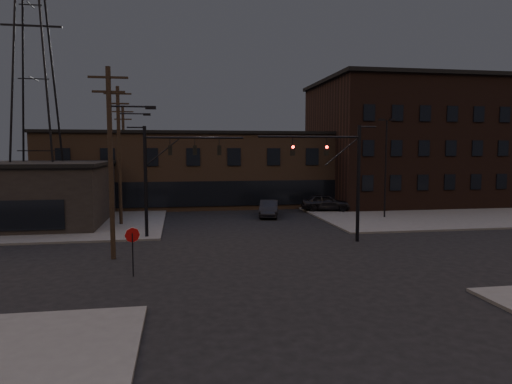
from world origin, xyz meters
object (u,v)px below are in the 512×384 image
traffic_signal_far (164,168)px  parked_car_lot_b (381,197)px  traffic_signal_near (343,170)px  stop_sign (132,240)px  car_crossing (269,208)px  parked_car_lot_a (326,202)px

traffic_signal_far → parked_car_lot_b: 29.62m
traffic_signal_near → stop_sign: traffic_signal_near is taller
traffic_signal_near → car_crossing: 13.36m
stop_sign → parked_car_lot_a: 27.30m
traffic_signal_far → stop_sign: size_ratio=3.23×
parked_car_lot_b → stop_sign: bearing=129.8°
parked_car_lot_b → car_crossing: (-14.83, -7.56, -0.05)m
parked_car_lot_b → traffic_signal_near: bearing=142.4°
traffic_signal_near → traffic_signal_far: size_ratio=1.00×
stop_sign → parked_car_lot_a: bearing=51.2°
traffic_signal_far → parked_car_lot_a: bearing=35.5°
traffic_signal_far → parked_car_lot_a: (15.81, 11.29, -4.01)m
traffic_signal_near → car_crossing: bearing=102.0°
parked_car_lot_a → parked_car_lot_b: size_ratio=1.06×
traffic_signal_near → parked_car_lot_a: traffic_signal_near is taller
traffic_signal_near → parked_car_lot_b: bearing=58.6°
stop_sign → parked_car_lot_a: stop_sign is taller
parked_car_lot_b → car_crossing: size_ratio=0.99×
parked_car_lot_a → parked_car_lot_b: parked_car_lot_a is taller
parked_car_lot_a → parked_car_lot_b: 9.92m
stop_sign → traffic_signal_far: bearing=82.7°
traffic_signal_far → stop_sign: (-1.28, -9.99, -3.17)m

